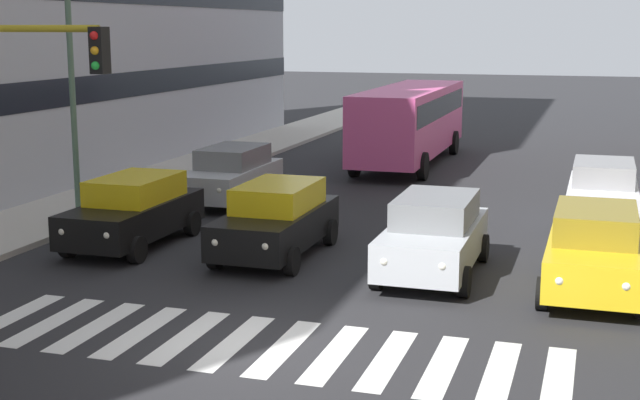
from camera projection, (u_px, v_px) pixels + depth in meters
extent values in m
plane|color=#262628|center=(259.00, 345.00, 15.14)|extent=(180.00, 180.00, 0.00)
cube|color=black|center=(54.00, 80.00, 34.79)|extent=(8.60, 29.32, 0.90)
cube|color=silver|center=(559.00, 379.00, 13.67)|extent=(0.45, 2.80, 0.01)
cube|color=silver|center=(499.00, 372.00, 13.94)|extent=(0.45, 2.80, 0.01)
cube|color=silver|center=(442.00, 366.00, 14.21)|extent=(0.45, 2.80, 0.01)
cube|color=silver|center=(388.00, 360.00, 14.47)|extent=(0.45, 2.80, 0.01)
cube|color=silver|center=(335.00, 354.00, 14.74)|extent=(0.45, 2.80, 0.01)
cube|color=silver|center=(284.00, 348.00, 15.01)|extent=(0.45, 2.80, 0.01)
cube|color=silver|center=(234.00, 342.00, 15.27)|extent=(0.45, 2.80, 0.01)
cube|color=silver|center=(187.00, 337.00, 15.54)|extent=(0.45, 2.80, 0.01)
cube|color=silver|center=(141.00, 331.00, 15.81)|extent=(0.45, 2.80, 0.01)
cube|color=silver|center=(96.00, 326.00, 16.07)|extent=(0.45, 2.80, 0.01)
cube|color=silver|center=(54.00, 322.00, 16.34)|extent=(0.45, 2.80, 0.01)
cube|color=silver|center=(12.00, 317.00, 16.61)|extent=(0.45, 2.80, 0.01)
cube|color=gold|center=(594.00, 258.00, 18.01)|extent=(1.80, 4.40, 0.80)
cube|color=olive|center=(596.00, 223.00, 18.06)|extent=(1.58, 2.46, 0.60)
cylinder|color=black|center=(542.00, 293.00, 16.99)|extent=(0.22, 0.64, 0.64)
cylinder|color=black|center=(637.00, 263.00, 19.17)|extent=(0.22, 0.64, 0.64)
cylinder|color=black|center=(551.00, 257.00, 19.71)|extent=(0.22, 0.64, 0.64)
sphere|color=white|center=(626.00, 286.00, 15.81)|extent=(0.18, 0.18, 0.18)
sphere|color=white|center=(559.00, 280.00, 16.15)|extent=(0.18, 0.18, 0.18)
cube|color=#B2B7BC|center=(433.00, 243.00, 19.32)|extent=(1.80, 4.40, 0.80)
cube|color=slate|center=(436.00, 209.00, 19.37)|extent=(1.58, 2.46, 0.60)
cylinder|color=black|center=(464.00, 282.00, 17.77)|extent=(0.22, 0.64, 0.64)
cylinder|color=black|center=(377.00, 274.00, 18.30)|extent=(0.22, 0.64, 0.64)
cylinder|color=black|center=(483.00, 248.00, 20.49)|extent=(0.22, 0.64, 0.64)
cylinder|color=black|center=(406.00, 242.00, 21.02)|extent=(0.22, 0.64, 0.64)
sphere|color=white|center=(443.00, 266.00, 17.12)|extent=(0.18, 0.18, 0.18)
sphere|color=white|center=(384.00, 261.00, 17.46)|extent=(0.18, 0.18, 0.18)
cube|color=black|center=(276.00, 226.00, 20.88)|extent=(1.80, 4.40, 0.80)
cube|color=yellow|center=(278.00, 196.00, 20.94)|extent=(1.58, 2.46, 0.60)
cylinder|color=black|center=(292.00, 261.00, 19.34)|extent=(0.22, 0.64, 0.64)
cylinder|color=black|center=(216.00, 255.00, 19.87)|extent=(0.22, 0.64, 0.64)
cylinder|color=black|center=(330.00, 232.00, 22.05)|extent=(0.22, 0.64, 0.64)
cylinder|color=black|center=(263.00, 227.00, 22.59)|extent=(0.22, 0.64, 0.64)
sphere|color=white|center=(266.00, 246.00, 18.69)|extent=(0.18, 0.18, 0.18)
sphere|color=white|center=(216.00, 242.00, 19.03)|extent=(0.18, 0.18, 0.18)
cube|color=black|center=(133.00, 217.00, 21.87)|extent=(1.80, 4.40, 0.80)
cube|color=yellow|center=(136.00, 188.00, 21.92)|extent=(1.58, 2.46, 0.60)
cylinder|color=black|center=(137.00, 250.00, 20.32)|extent=(0.22, 0.64, 0.64)
cylinder|color=black|center=(69.00, 244.00, 20.85)|extent=(0.22, 0.64, 0.64)
cylinder|color=black|center=(192.00, 224.00, 23.04)|extent=(0.22, 0.64, 0.64)
cylinder|color=black|center=(131.00, 219.00, 23.57)|extent=(0.22, 0.64, 0.64)
sphere|color=white|center=(107.00, 235.00, 19.67)|extent=(0.18, 0.18, 0.18)
sphere|color=white|center=(62.00, 232.00, 20.01)|extent=(0.18, 0.18, 0.18)
cube|color=#B2B7BC|center=(231.00, 180.00, 27.27)|extent=(1.80, 4.40, 0.80)
cube|color=slate|center=(233.00, 156.00, 27.32)|extent=(1.58, 2.46, 0.60)
cylinder|color=black|center=(240.00, 203.00, 25.72)|extent=(0.22, 0.64, 0.64)
cylinder|color=black|center=(184.00, 199.00, 26.25)|extent=(0.22, 0.64, 0.64)
cylinder|color=black|center=(275.00, 186.00, 28.43)|extent=(0.22, 0.64, 0.64)
cylinder|color=black|center=(223.00, 183.00, 28.97)|extent=(0.22, 0.64, 0.64)
sphere|color=white|center=(220.00, 190.00, 25.07)|extent=(0.18, 0.18, 0.18)
sphere|color=white|center=(183.00, 188.00, 25.41)|extent=(0.18, 0.18, 0.18)
cube|color=silver|center=(602.00, 199.00, 24.27)|extent=(1.80, 4.40, 0.80)
cube|color=gray|center=(604.00, 172.00, 24.32)|extent=(1.58, 2.46, 0.60)
cylinder|color=black|center=(638.00, 226.00, 22.72)|extent=(0.22, 0.64, 0.64)
cylinder|color=black|center=(565.00, 222.00, 23.25)|extent=(0.22, 0.64, 0.64)
cylinder|color=black|center=(634.00, 205.00, 25.44)|extent=(0.22, 0.64, 0.64)
cylinder|color=black|center=(569.00, 201.00, 25.97)|extent=(0.22, 0.64, 0.64)
sphere|color=white|center=(626.00, 212.00, 22.07)|extent=(0.18, 0.18, 0.18)
sphere|color=white|center=(578.00, 210.00, 22.41)|extent=(0.18, 0.18, 0.18)
cube|color=#DB5193|center=(410.00, 120.00, 34.93)|extent=(2.50, 10.50, 2.50)
cube|color=black|center=(411.00, 106.00, 34.82)|extent=(2.52, 9.87, 0.80)
cylinder|color=black|center=(423.00, 166.00, 31.36)|extent=(0.28, 1.00, 1.00)
cylinder|color=black|center=(355.00, 163.00, 32.10)|extent=(0.28, 1.00, 1.00)
cylinder|color=black|center=(454.00, 143.00, 37.74)|extent=(0.28, 1.00, 1.00)
cylinder|color=black|center=(396.00, 140.00, 38.48)|extent=(0.28, 1.00, 1.00)
cube|color=black|center=(100.00, 50.00, 14.50)|extent=(0.24, 0.28, 0.76)
sphere|color=red|center=(94.00, 36.00, 14.31)|extent=(0.14, 0.14, 0.14)
sphere|color=orange|center=(95.00, 51.00, 14.35)|extent=(0.14, 0.14, 0.14)
sphere|color=green|center=(95.00, 66.00, 14.40)|extent=(0.14, 0.14, 0.14)
cylinder|color=#4C6B56|center=(71.00, 72.00, 23.87)|extent=(0.16, 0.16, 7.99)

